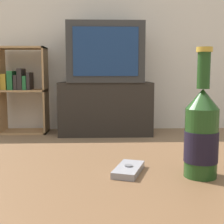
{
  "coord_description": "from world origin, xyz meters",
  "views": [
    {
      "loc": [
        0.05,
        -0.57,
        0.64
      ],
      "look_at": [
        0.09,
        0.36,
        0.53
      ],
      "focal_mm": 50.0,
      "sensor_mm": 36.0,
      "label": 1
    }
  ],
  "objects_px": {
    "beer_bottle": "(201,134)",
    "bookshelf": "(22,87)",
    "cell_phone": "(129,169)",
    "tv_stand": "(105,108)",
    "television": "(105,53)"
  },
  "relations": [
    {
      "from": "bookshelf",
      "to": "tv_stand",
      "type": "bearing_deg",
      "value": -5.68
    },
    {
      "from": "tv_stand",
      "to": "television",
      "type": "xyz_separation_m",
      "value": [
        0.0,
        -0.0,
        0.57
      ]
    },
    {
      "from": "tv_stand",
      "to": "television",
      "type": "distance_m",
      "value": 0.57
    },
    {
      "from": "cell_phone",
      "to": "bookshelf",
      "type": "bearing_deg",
      "value": 127.36
    },
    {
      "from": "beer_bottle",
      "to": "tv_stand",
      "type": "bearing_deg",
      "value": 93.25
    },
    {
      "from": "beer_bottle",
      "to": "cell_phone",
      "type": "distance_m",
      "value": 0.17
    },
    {
      "from": "bookshelf",
      "to": "television",
      "type": "bearing_deg",
      "value": -5.93
    },
    {
      "from": "tv_stand",
      "to": "cell_phone",
      "type": "distance_m",
      "value": 2.64
    },
    {
      "from": "tv_stand",
      "to": "bookshelf",
      "type": "height_order",
      "value": "bookshelf"
    },
    {
      "from": "tv_stand",
      "to": "bookshelf",
      "type": "distance_m",
      "value": 0.93
    },
    {
      "from": "bookshelf",
      "to": "cell_phone",
      "type": "bearing_deg",
      "value": -71.69
    },
    {
      "from": "bookshelf",
      "to": "cell_phone",
      "type": "relative_size",
      "value": 7.77
    },
    {
      "from": "beer_bottle",
      "to": "bookshelf",
      "type": "bearing_deg",
      "value": 110.85
    },
    {
      "from": "beer_bottle",
      "to": "cell_phone",
      "type": "bearing_deg",
      "value": 168.24
    },
    {
      "from": "cell_phone",
      "to": "television",
      "type": "bearing_deg",
      "value": 109.13
    }
  ]
}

